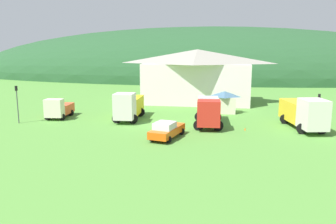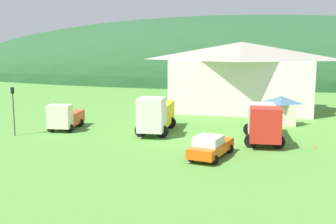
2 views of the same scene
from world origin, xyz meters
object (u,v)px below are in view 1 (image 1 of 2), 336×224
at_px(depot_building, 197,75).
at_px(traffic_cone_near_pickup, 245,130).
at_px(service_pickup_orange, 167,130).
at_px(traffic_light_east, 318,108).
at_px(heavy_rig_striped, 304,112).
at_px(light_truck_cream, 59,109).
at_px(play_shed_cream, 224,102).
at_px(crane_truck_red, 208,110).
at_px(traffic_light_west, 17,101).
at_px(flatbed_truck_yellow, 129,106).

relative_size(depot_building, traffic_cone_near_pickup, 28.32).
distance_m(depot_building, service_pickup_orange, 23.06).
distance_m(traffic_light_east, traffic_cone_near_pickup, 8.00).
bearing_deg(traffic_light_east, heavy_rig_striped, 169.83).
distance_m(light_truck_cream, traffic_cone_near_pickup, 22.72).
distance_m(play_shed_cream, traffic_light_east, 12.82).
bearing_deg(light_truck_cream, crane_truck_red, 81.76).
height_order(depot_building, play_shed_cream, depot_building).
bearing_deg(depot_building, play_shed_cream, -62.45).
xyz_separation_m(light_truck_cream, traffic_light_east, (30.04, -1.20, 1.20)).
bearing_deg(traffic_light_east, traffic_light_west, -175.95).
distance_m(heavy_rig_striped, service_pickup_orange, 15.16).
bearing_deg(traffic_cone_near_pickup, crane_truck_red, 157.22).
height_order(light_truck_cream, service_pickup_orange, light_truck_cream).
bearing_deg(play_shed_cream, crane_truck_red, -102.18).
relative_size(traffic_light_east, traffic_cone_near_pickup, 6.23).
distance_m(flatbed_truck_yellow, traffic_light_east, 21.21).
height_order(depot_building, crane_truck_red, depot_building).
distance_m(depot_building, traffic_cone_near_pickup, 19.90).
height_order(service_pickup_orange, traffic_light_east, traffic_light_east).
relative_size(light_truck_cream, traffic_light_west, 1.13).
bearing_deg(heavy_rig_striped, play_shed_cream, -144.87).
bearing_deg(crane_truck_red, traffic_light_east, 84.82).
relative_size(heavy_rig_striped, service_pickup_orange, 1.56).
distance_m(heavy_rig_striped, traffic_light_west, 31.98).
distance_m(depot_building, crane_truck_red, 16.96).
bearing_deg(heavy_rig_striped, light_truck_cream, -103.38).
height_order(play_shed_cream, light_truck_cream, play_shed_cream).
distance_m(flatbed_truck_yellow, traffic_cone_near_pickup, 14.07).
xyz_separation_m(crane_truck_red, service_pickup_orange, (-3.64, -6.25, -0.91)).
xyz_separation_m(traffic_light_west, traffic_light_east, (33.20, 2.35, -0.26)).
bearing_deg(light_truck_cream, service_pickup_orange, 58.90).
relative_size(service_pickup_orange, traffic_light_west, 1.22).
relative_size(depot_building, traffic_light_west, 4.05).
bearing_deg(play_shed_cream, flatbed_truck_yellow, -149.69).
bearing_deg(flatbed_truck_yellow, depot_building, 152.66).
distance_m(depot_building, heavy_rig_striped, 21.17).
distance_m(play_shed_cream, flatbed_truck_yellow, 13.15).
bearing_deg(light_truck_cream, depot_building, 129.29).
bearing_deg(play_shed_cream, depot_building, 117.55).
bearing_deg(service_pickup_orange, light_truck_cream, -102.68).
height_order(depot_building, traffic_cone_near_pickup, depot_building).
bearing_deg(heavy_rig_striped, crane_truck_red, -101.75).
bearing_deg(service_pickup_orange, depot_building, -169.21).
bearing_deg(traffic_light_west, traffic_cone_near_pickup, 2.14).
relative_size(crane_truck_red, traffic_light_east, 2.02).
height_order(crane_truck_red, traffic_light_east, traffic_light_east).
bearing_deg(traffic_light_west, light_truck_cream, 48.33).
xyz_separation_m(flatbed_truck_yellow, traffic_light_west, (-12.06, -3.95, 0.90)).
bearing_deg(traffic_light_east, crane_truck_red, 178.55).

